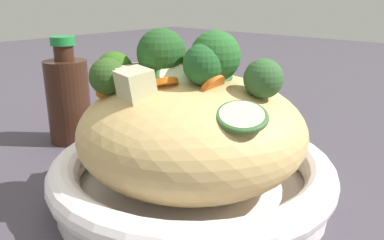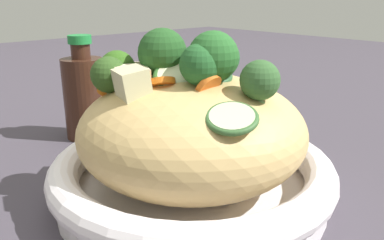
# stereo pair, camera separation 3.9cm
# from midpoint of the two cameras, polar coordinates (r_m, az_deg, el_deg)

# --- Properties ---
(ground_plane) EXTENTS (3.00, 3.00, 0.00)m
(ground_plane) POSITION_cam_midpoint_polar(r_m,az_deg,el_deg) (0.42, 2.68, -11.00)
(ground_plane) COLOR #3E3842
(serving_bowl) EXTENTS (0.29, 0.29, 0.05)m
(serving_bowl) POSITION_cam_midpoint_polar(r_m,az_deg,el_deg) (0.41, 2.73, -7.97)
(serving_bowl) COLOR white
(serving_bowl) RESTS_ON ground_plane
(noodle_heap) EXTENTS (0.22, 0.22, 0.11)m
(noodle_heap) POSITION_cam_midpoint_polar(r_m,az_deg,el_deg) (0.39, 2.84, -1.57)
(noodle_heap) COLOR tan
(noodle_heap) RESTS_ON serving_bowl
(broccoli_florets) EXTENTS (0.17, 0.12, 0.07)m
(broccoli_florets) POSITION_cam_midpoint_polar(r_m,az_deg,el_deg) (0.36, 1.79, 8.23)
(broccoli_florets) COLOR #9AB375
(broccoli_florets) RESTS_ON serving_bowl
(carrot_coins) EXTENTS (0.11, 0.08, 0.03)m
(carrot_coins) POSITION_cam_midpoint_polar(r_m,az_deg,el_deg) (0.36, -2.20, 4.84)
(carrot_coins) COLOR orange
(carrot_coins) RESTS_ON serving_bowl
(zucchini_slices) EXTENTS (0.17, 0.10, 0.04)m
(zucchini_slices) POSITION_cam_midpoint_polar(r_m,az_deg,el_deg) (0.35, 3.87, 5.02)
(zucchini_slices) COLOR beige
(zucchini_slices) RESTS_ON serving_bowl
(chicken_chunks) EXTENTS (0.09, 0.09, 0.03)m
(chicken_chunks) POSITION_cam_midpoint_polar(r_m,az_deg,el_deg) (0.37, -5.04, 5.77)
(chicken_chunks) COLOR beige
(chicken_chunks) RESTS_ON serving_bowl
(soy_sauce_bottle) EXTENTS (0.06, 0.06, 0.15)m
(soy_sauce_bottle) POSITION_cam_midpoint_polar(r_m,az_deg,el_deg) (0.58, -13.54, 3.48)
(soy_sauce_bottle) COLOR #381E14
(soy_sauce_bottle) RESTS_ON ground_plane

